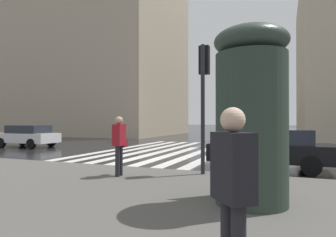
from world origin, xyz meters
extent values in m
plane|color=black|center=(0.00, 0.00, 0.00)|extent=(220.00, 220.00, 0.00)
cube|color=silver|center=(4.00, -2.46, 0.00)|extent=(13.00, 0.50, 0.01)
cube|color=silver|center=(4.00, -1.46, 0.00)|extent=(13.00, 0.50, 0.01)
cube|color=silver|center=(4.00, -0.46, 0.00)|extent=(13.00, 0.50, 0.01)
cube|color=silver|center=(4.00, 0.54, 0.00)|extent=(13.00, 0.50, 0.01)
cube|color=silver|center=(4.00, 1.54, 0.00)|extent=(13.00, 0.50, 0.01)
cube|color=silver|center=(4.00, 2.54, 0.00)|extent=(13.00, 0.50, 0.01)
cube|color=silver|center=(4.00, 3.54, 0.00)|extent=(13.00, 0.50, 0.01)
cube|color=tan|center=(20.09, 18.61, 10.63)|extent=(15.19, 23.68, 21.26)
cylinder|color=#28382D|center=(-6.15, -5.18, 1.56)|extent=(1.32, 1.32, 2.82)
ellipsoid|color=#2D3D33|center=(-6.15, -5.18, 3.20)|extent=(1.39, 1.39, 0.60)
cube|color=#19517F|center=(-5.48, -5.18, 1.70)|extent=(0.02, 0.99, 1.80)
cylinder|color=#232326|center=(-3.47, -3.54, 2.05)|extent=(0.12, 0.12, 3.80)
cube|color=black|center=(-3.29, -3.54, 3.52)|extent=(0.22, 0.30, 0.85)
sphere|color=red|center=(-3.17, -3.54, 3.80)|extent=(0.17, 0.17, 0.17)
sphere|color=orange|center=(-3.17, -3.54, 3.52)|extent=(0.17, 0.17, 0.17)
sphere|color=green|center=(-3.17, -3.54, 3.24)|extent=(0.17, 0.17, 0.17)
cube|color=silver|center=(2.50, 9.75, 0.61)|extent=(1.75, 4.10, 0.60)
cube|color=#232833|center=(2.50, 9.60, 1.16)|extent=(1.54, 2.46, 0.50)
cylinder|color=black|center=(1.68, 11.00, 0.31)|extent=(0.20, 0.62, 0.62)
cylinder|color=black|center=(3.33, 11.00, 0.31)|extent=(0.20, 0.62, 0.62)
cylinder|color=black|center=(1.68, 8.50, 0.31)|extent=(0.20, 0.62, 0.62)
cylinder|color=black|center=(3.33, 8.50, 0.31)|extent=(0.20, 0.62, 0.62)
cube|color=black|center=(-1.00, -5.28, 0.61)|extent=(1.75, 4.10, 0.60)
cube|color=#232833|center=(-1.00, -5.43, 1.16)|extent=(1.54, 2.46, 0.50)
cylinder|color=black|center=(-1.82, -4.03, 0.31)|extent=(0.20, 0.62, 0.62)
cylinder|color=black|center=(-0.17, -4.03, 0.31)|extent=(0.20, 0.62, 0.62)
cylinder|color=black|center=(-1.82, -6.53, 0.31)|extent=(0.20, 0.62, 0.62)
cylinder|color=black|center=(-0.18, -6.53, 0.31)|extent=(0.20, 0.62, 0.62)
cube|color=maroon|center=(-4.65, -1.42, 1.31)|extent=(0.41, 0.26, 0.60)
sphere|color=tan|center=(-4.65, -1.42, 1.72)|extent=(0.22, 0.22, 0.22)
cylinder|color=#232328|center=(-4.74, -1.43, 0.58)|extent=(0.13, 0.13, 0.86)
cylinder|color=#232328|center=(-4.56, -1.42, 0.58)|extent=(0.13, 0.13, 0.86)
cube|color=maroon|center=(-4.37, -1.40, 1.06)|extent=(0.29, 0.18, 0.24)
cube|color=black|center=(-9.28, -5.34, 1.31)|extent=(0.46, 0.44, 0.60)
sphere|color=beige|center=(-9.28, -5.34, 1.72)|extent=(0.22, 0.22, 0.22)
camera|label=1|loc=(-11.88, -5.76, 1.71)|focal=31.54mm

